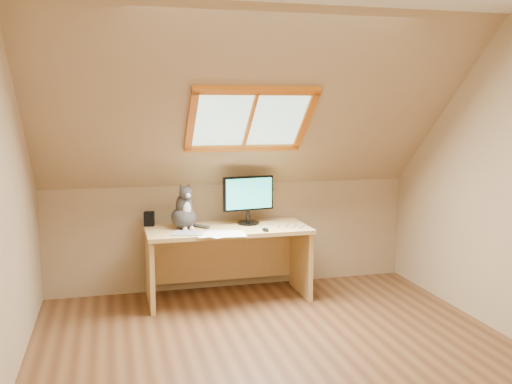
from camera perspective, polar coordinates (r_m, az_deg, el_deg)
name	(u,v)px	position (r m, az deg, el deg)	size (l,w,h in m)	color
ground	(286,361)	(4.07, 3.05, -16.54)	(3.50, 3.50, 0.00)	brown
room_shell	(292,153)	(3.61, 3.67, 3.88)	(3.52, 3.52, 2.41)	tan
desk	(226,249)	(5.21, -2.98, -5.67)	(1.45, 0.63, 0.66)	tan
monitor	(248,197)	(5.20, -0.77, -0.47)	(0.48, 0.20, 0.44)	black
cat	(184,212)	(5.07, -7.21, -1.99)	(0.28, 0.32, 0.41)	#3D3836
desk_speaker	(149,219)	(5.25, -10.63, -2.65)	(0.09, 0.09, 0.13)	black
graphics_tablet	(189,233)	(4.87, -6.72, -4.11)	(0.26, 0.19, 0.01)	#B2B2B7
mouse	(265,230)	(4.94, 0.96, -3.77)	(0.05, 0.09, 0.03)	black
papers	(218,234)	(4.83, -3.78, -4.21)	(0.35, 0.30, 0.01)	white
cables	(282,227)	(5.11, 2.57, -3.51)	(0.51, 0.26, 0.01)	silver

